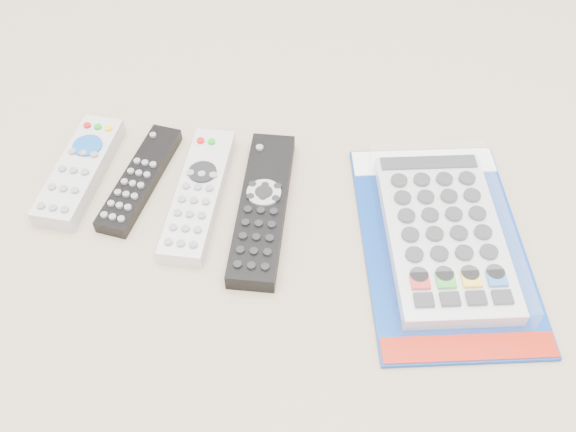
# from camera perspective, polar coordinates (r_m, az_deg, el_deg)

# --- Properties ---
(remote_small_grey) EXTENTS (0.06, 0.17, 0.03)m
(remote_small_grey) POSITION_cam_1_polar(r_m,az_deg,el_deg) (0.79, -18.01, 3.88)
(remote_small_grey) COLOR #ABABAD
(remote_small_grey) RESTS_ON ground
(remote_slim_black) EXTENTS (0.06, 0.17, 0.02)m
(remote_slim_black) POSITION_cam_1_polar(r_m,az_deg,el_deg) (0.77, -13.03, 3.24)
(remote_slim_black) COLOR black
(remote_slim_black) RESTS_ON ground
(remote_silver_dvd) EXTENTS (0.05, 0.19, 0.02)m
(remote_silver_dvd) POSITION_cam_1_polar(r_m,az_deg,el_deg) (0.74, -7.94, 2.00)
(remote_silver_dvd) COLOR silver
(remote_silver_dvd) RESTS_ON ground
(remote_large_black) EXTENTS (0.06, 0.21, 0.02)m
(remote_large_black) POSITION_cam_1_polar(r_m,az_deg,el_deg) (0.72, -2.26, 0.79)
(remote_large_black) COLOR black
(remote_large_black) RESTS_ON ground
(jumbo_remote_packaged) EXTENTS (0.22, 0.31, 0.04)m
(jumbo_remote_packaged) POSITION_cam_1_polar(r_m,az_deg,el_deg) (0.71, 13.71, -1.45)
(jumbo_remote_packaged) COLOR navy
(jumbo_remote_packaged) RESTS_ON ground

